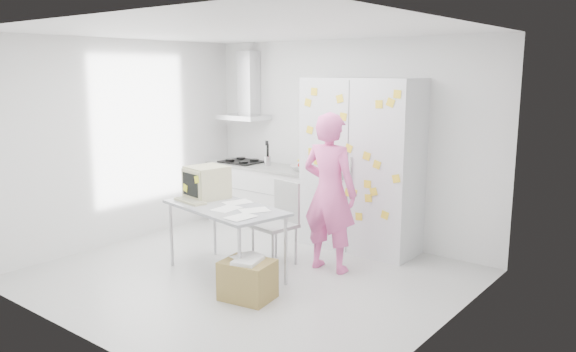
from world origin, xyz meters
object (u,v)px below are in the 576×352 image
Objects in this scene: person at (329,193)px; chair at (279,218)px; cardboard_box at (248,279)px; desk at (213,193)px.

chair is (-0.59, -0.18, -0.36)m from person.
cardboard_box is (-0.16, -1.23, -0.71)m from person.
desk is at bearing -121.89° from chair.
person is 1.85× the size of chair.
cardboard_box is at bearing 78.53° from person.
desk is 1.61× the size of chair.
chair is (0.52, 0.59, -0.34)m from desk.
cardboard_box is (0.95, -0.46, -0.69)m from desk.
desk is (-1.11, -0.77, -0.02)m from person.
desk is at bearing 30.61° from person.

